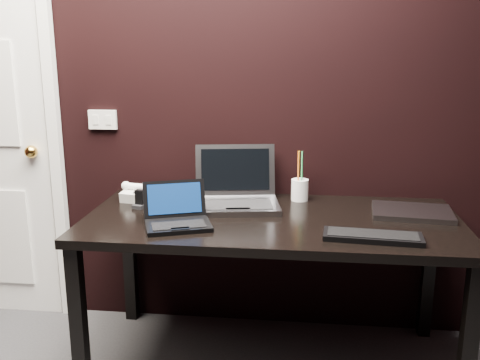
# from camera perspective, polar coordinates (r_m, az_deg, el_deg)

# --- Properties ---
(wall_back) EXTENTS (4.00, 0.00, 4.00)m
(wall_back) POSITION_cam_1_polar(r_m,az_deg,el_deg) (2.76, -2.27, 10.00)
(wall_back) COLOR black
(wall_back) RESTS_ON ground
(wall_switch) EXTENTS (0.15, 0.02, 0.10)m
(wall_switch) POSITION_cam_1_polar(r_m,az_deg,el_deg) (2.92, -14.44, 6.25)
(wall_switch) COLOR silver
(wall_switch) RESTS_ON wall_back
(desk) EXTENTS (1.70, 0.80, 0.74)m
(desk) POSITION_cam_1_polar(r_m,az_deg,el_deg) (2.47, 3.38, -5.69)
(desk) COLOR black
(desk) RESTS_ON ground
(netbook) EXTENTS (0.34, 0.32, 0.18)m
(netbook) POSITION_cam_1_polar(r_m,az_deg,el_deg) (2.33, -6.72, -3.99)
(netbook) COLOR black
(netbook) RESTS_ON desk
(silver_laptop) EXTENTS (0.45, 0.42, 0.28)m
(silver_laptop) POSITION_cam_1_polar(r_m,az_deg,el_deg) (2.60, -0.38, -1.64)
(silver_laptop) COLOR gray
(silver_laptop) RESTS_ON desk
(ext_keyboard) EXTENTS (0.40, 0.17, 0.02)m
(ext_keyboard) POSITION_cam_1_polar(r_m,az_deg,el_deg) (2.23, 13.97, -5.86)
(ext_keyboard) COLOR black
(ext_keyboard) RESTS_ON desk
(closed_laptop) EXTENTS (0.38, 0.29, 0.02)m
(closed_laptop) POSITION_cam_1_polar(r_m,az_deg,el_deg) (2.59, 17.88, -3.28)
(closed_laptop) COLOR gray
(closed_laptop) RESTS_ON desk
(desk_phone) EXTENTS (0.21, 0.18, 0.10)m
(desk_phone) POSITION_cam_1_polar(r_m,az_deg,el_deg) (2.73, -10.46, -1.39)
(desk_phone) COLOR silver
(desk_phone) RESTS_ON desk
(mobile_phone) EXTENTS (0.06, 0.05, 0.09)m
(mobile_phone) POSITION_cam_1_polar(r_m,az_deg,el_deg) (2.61, -10.71, -2.26)
(mobile_phone) COLOR black
(mobile_phone) RESTS_ON desk
(pen_cup) EXTENTS (0.11, 0.11, 0.25)m
(pen_cup) POSITION_cam_1_polar(r_m,az_deg,el_deg) (2.70, 6.39, -0.94)
(pen_cup) COLOR white
(pen_cup) RESTS_ON desk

